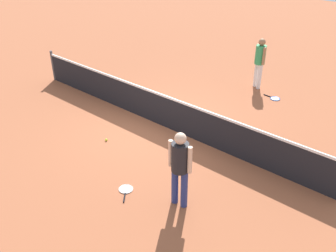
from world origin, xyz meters
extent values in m
plane|color=#9E5638|center=(0.00, 0.00, 0.00)|extent=(40.00, 40.00, 0.00)
cylinder|color=#4C4C51|center=(-5.00, 0.00, 0.54)|extent=(0.09, 0.09, 1.07)
cube|color=black|center=(0.00, 0.00, 0.46)|extent=(10.00, 0.02, 0.91)
cube|color=white|center=(0.00, 0.00, 0.94)|extent=(10.00, 0.04, 0.06)
cylinder|color=navy|center=(2.60, -2.20, 0.42)|extent=(0.16, 0.16, 0.85)
cylinder|color=navy|center=(2.38, -2.23, 0.42)|extent=(0.16, 0.16, 0.85)
cylinder|color=black|center=(2.49, -2.22, 1.16)|extent=(0.38, 0.38, 0.62)
cylinder|color=beige|center=(2.70, -2.19, 1.18)|extent=(0.10, 0.10, 0.58)
cylinder|color=beige|center=(2.27, -2.25, 1.18)|extent=(0.10, 0.10, 0.58)
sphere|color=beige|center=(2.49, -2.22, 1.58)|extent=(0.26, 0.26, 0.23)
cylinder|color=white|center=(0.73, 4.14, 0.42)|extent=(0.19, 0.19, 0.85)
cylinder|color=white|center=(0.92, 4.02, 0.42)|extent=(0.19, 0.19, 0.85)
cylinder|color=#339959|center=(0.82, 4.08, 1.16)|extent=(0.47, 0.47, 0.62)
cylinder|color=#9E704C|center=(0.64, 4.20, 1.18)|extent=(0.12, 0.12, 0.58)
cylinder|color=#9E704C|center=(1.01, 3.97, 1.18)|extent=(0.12, 0.12, 0.58)
sphere|color=#9E704C|center=(0.82, 4.08, 1.58)|extent=(0.32, 0.32, 0.23)
torus|color=white|center=(1.32, -2.62, 0.01)|extent=(0.44, 0.44, 0.02)
cylinder|color=silver|center=(1.32, -2.62, 0.01)|extent=(0.38, 0.38, 0.00)
cylinder|color=black|center=(1.50, -2.84, 0.02)|extent=(0.20, 0.24, 0.03)
torus|color=blue|center=(1.74, 3.64, 0.01)|extent=(0.34, 0.34, 0.02)
cylinder|color=silver|center=(1.74, 3.64, 0.01)|extent=(0.29, 0.29, 0.00)
cylinder|color=black|center=(1.46, 3.67, 0.02)|extent=(0.28, 0.06, 0.03)
sphere|color=#C6E033|center=(-0.49, -1.57, 0.03)|extent=(0.07, 0.07, 0.07)
camera|label=1|loc=(6.10, -6.84, 5.24)|focal=39.81mm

